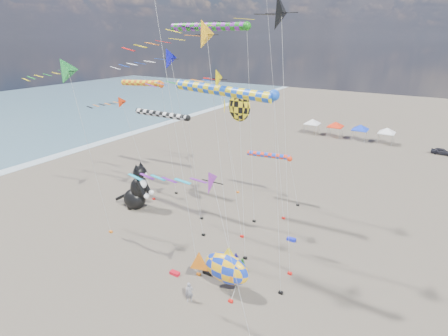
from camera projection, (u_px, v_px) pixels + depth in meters
ground at (133, 323)px, 25.99m from camera, size 260.00×260.00×0.00m
delta_kite_0 at (196, 82)px, 34.22m from camera, size 13.08×2.13×17.29m
delta_kite_1 at (162, 61)px, 33.30m from camera, size 11.04×2.03×19.19m
delta_kite_2 at (192, 38)px, 25.29m from camera, size 11.26×2.28×21.36m
delta_kite_3 at (192, 194)px, 19.94m from camera, size 10.20×1.65×12.82m
delta_kite_4 at (206, 81)px, 45.01m from camera, size 9.96×1.71×15.92m
delta_kite_5 at (70, 72)px, 33.50m from camera, size 9.57×2.56×18.38m
delta_kite_7 at (119, 106)px, 43.82m from camera, size 9.44×1.56×13.13m
delta_kite_8 at (267, 15)px, 25.38m from camera, size 12.88×2.85×23.14m
windsock_0 at (163, 115)px, 39.09m from camera, size 9.19×0.69×12.18m
windsock_1 at (227, 92)px, 25.86m from camera, size 10.09×0.80×16.62m
windsock_2 at (271, 156)px, 43.89m from camera, size 7.32×0.68×6.34m
windsock_3 at (212, 27)px, 35.52m from camera, size 10.48×0.84×21.39m
windsock_4 at (144, 84)px, 44.57m from camera, size 8.34×0.80×14.85m
angelfish_kite at (237, 108)px, 31.25m from camera, size 3.74×3.02×15.45m
cat_inflatable at (135, 186)px, 42.50m from camera, size 4.81×3.08×6.01m
fish_inflatable at (226, 268)px, 28.58m from camera, size 5.50×2.69×4.31m
person_adult at (189, 292)px, 27.87m from camera, size 0.75×0.72×1.72m
child_green at (242, 264)px, 31.77m from camera, size 0.66×0.58×1.13m
child_blue at (236, 258)px, 32.62m from camera, size 0.69×0.67×1.16m
kite_bag_0 at (208, 272)px, 31.35m from camera, size 0.90×0.44×0.30m
kite_bag_1 at (291, 239)px, 36.47m from camera, size 0.90×0.44×0.30m
kite_bag_2 at (175, 273)px, 31.25m from camera, size 0.90×0.44×0.30m
tent_row at (348, 124)px, 72.13m from camera, size 19.20×4.20×3.80m
parked_car at (442, 151)px, 63.05m from camera, size 3.47×1.48×1.17m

